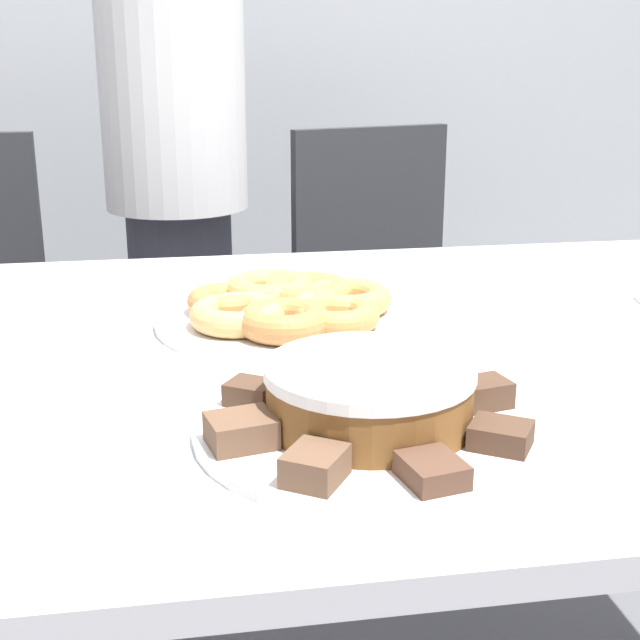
{
  "coord_description": "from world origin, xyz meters",
  "views": [
    {
      "loc": [
        -0.14,
        -1.04,
        1.1
      ],
      "look_at": [
        0.02,
        -0.09,
        0.8
      ],
      "focal_mm": 50.0,
      "sensor_mm": 36.0,
      "label": 1
    }
  ],
  "objects_px": {
    "person_standing": "(176,171)",
    "plate_donuts": "(285,320)",
    "office_chair_right": "(396,337)",
    "frosted_cake": "(369,394)",
    "plate_cake": "(369,428)"
  },
  "relations": [
    {
      "from": "plate_cake",
      "to": "plate_donuts",
      "type": "bearing_deg",
      "value": 95.37
    },
    {
      "from": "plate_cake",
      "to": "frosted_cake",
      "type": "bearing_deg",
      "value": 110.56
    },
    {
      "from": "office_chair_right",
      "to": "frosted_cake",
      "type": "bearing_deg",
      "value": -120.54
    },
    {
      "from": "office_chair_right",
      "to": "frosted_cake",
      "type": "height_order",
      "value": "office_chair_right"
    },
    {
      "from": "plate_cake",
      "to": "plate_donuts",
      "type": "height_order",
      "value": "same"
    },
    {
      "from": "plate_cake",
      "to": "frosted_cake",
      "type": "height_order",
      "value": "frosted_cake"
    },
    {
      "from": "person_standing",
      "to": "plate_cake",
      "type": "xyz_separation_m",
      "value": [
        0.16,
        -1.18,
        -0.09
      ]
    },
    {
      "from": "office_chair_right",
      "to": "plate_donuts",
      "type": "relative_size",
      "value": 2.67
    },
    {
      "from": "plate_donuts",
      "to": "frosted_cake",
      "type": "relative_size",
      "value": 1.69
    },
    {
      "from": "person_standing",
      "to": "frosted_cake",
      "type": "bearing_deg",
      "value": -82.06
    },
    {
      "from": "plate_donuts",
      "to": "plate_cake",
      "type": "bearing_deg",
      "value": -84.63
    },
    {
      "from": "plate_cake",
      "to": "frosted_cake",
      "type": "relative_size",
      "value": 1.68
    },
    {
      "from": "person_standing",
      "to": "office_chair_right",
      "type": "height_order",
      "value": "person_standing"
    },
    {
      "from": "person_standing",
      "to": "plate_donuts",
      "type": "xyz_separation_m",
      "value": [
        0.13,
        -0.81,
        -0.09
      ]
    },
    {
      "from": "office_chair_right",
      "to": "plate_donuts",
      "type": "bearing_deg",
      "value": -129.34
    }
  ]
}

